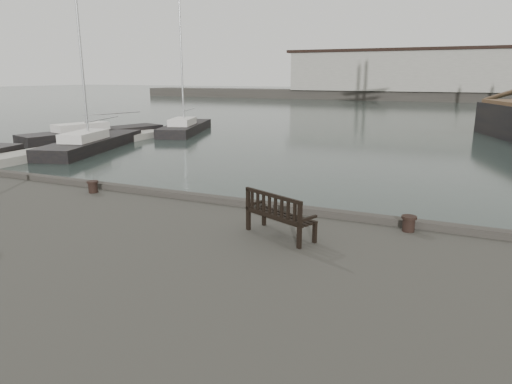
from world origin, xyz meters
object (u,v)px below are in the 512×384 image
at_px(yacht_b, 95,136).
at_px(yacht_c, 93,146).
at_px(bollard_left, 93,187).
at_px(bench, 279,223).
at_px(bollard_right, 409,224).
at_px(yacht_d, 186,130).

relative_size(yacht_b, yacht_c, 1.06).
bearing_deg(yacht_b, bollard_left, -29.72).
bearing_deg(yacht_c, bench, -52.98).
height_order(bollard_left, yacht_b, yacht_b).
bearing_deg(bollard_right, bollard_left, -178.75).
bearing_deg(bench, bollard_right, 54.43).
distance_m(bollard_left, yacht_b, 25.59).
bearing_deg(yacht_c, bollard_left, -61.96).
distance_m(bollard_right, yacht_c, 27.08).
relative_size(bench, yacht_b, 0.12).
bearing_deg(yacht_d, bench, -71.59).
bearing_deg(yacht_b, yacht_d, 74.37).
xyz_separation_m(yacht_c, yacht_d, (0.58, 11.28, -0.01)).
relative_size(bench, bollard_left, 4.95).
height_order(bench, bollard_left, bench).
bearing_deg(bollard_right, bench, -149.42).
bearing_deg(bollard_left, bench, -11.33).
distance_m(bollard_left, bollard_right, 9.52).
bearing_deg(bollard_left, bollard_right, 1.25).
bearing_deg(yacht_d, yacht_c, -110.91).
xyz_separation_m(bench, yacht_b, (-24.30, 20.02, -1.64)).
distance_m(bench, bollard_left, 6.98).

